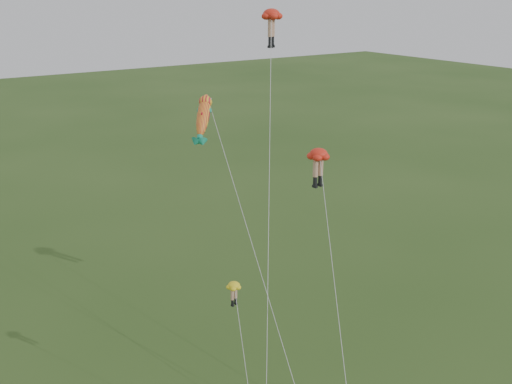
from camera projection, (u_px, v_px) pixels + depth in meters
legs_kite_red_high at (271, 22)px, 38.15m from camera, size 9.76×13.23×21.71m
legs_kite_red_mid at (319, 160)px, 36.20m from camera, size 5.82×10.45×13.40m
legs_kite_yellow at (236, 301)px, 28.86m from camera, size 0.96×3.25×8.96m
fish_kite at (204, 117)px, 36.32m from camera, size 2.58×14.51×16.77m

